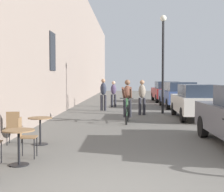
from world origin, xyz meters
TOP-DOWN VIEW (x-y plane):
  - building_facade_left at (-3.45, 14.00)m, footprint 0.54×68.00m
  - cafe_table_near at (-2.08, 1.56)m, footprint 0.64×0.64m
  - cafe_chair_near_toward_street at (-2.15, 2.20)m, footprint 0.41×0.41m
  - cafe_table_mid at (-2.19, 3.69)m, footprint 0.64×0.64m
  - cafe_chair_mid_toward_street at (-2.87, 3.62)m, footprint 0.43×0.43m
  - cyclist_on_bicycle at (0.14, 8.33)m, footprint 0.52×1.76m
  - pedestrian_near at (0.86, 11.08)m, footprint 0.36×0.26m
  - pedestrian_mid at (-1.14, 13.23)m, footprint 0.38×0.30m
  - pedestrian_far at (-0.67, 15.57)m, footprint 0.36×0.26m
  - street_lamp at (1.93, 11.85)m, footprint 0.32×0.32m
  - parked_car_second at (3.17, 9.62)m, footprint 1.84×4.25m
  - parked_car_third at (3.26, 15.40)m, footprint 1.95×4.41m
  - parked_car_fourth at (3.13, 20.64)m, footprint 1.91×4.38m

SIDE VIEW (x-z plane):
  - cafe_chair_near_toward_street at x=-2.15m, z-range 0.07..0.96m
  - cafe_chair_mid_toward_street at x=-2.87m, z-range 0.07..0.96m
  - cafe_table_near at x=-2.08m, z-range 0.16..0.88m
  - cafe_table_mid at x=-2.19m, z-range 0.16..0.88m
  - parked_car_second at x=3.17m, z-range 0.03..1.53m
  - parked_car_fourth at x=3.13m, z-range 0.03..1.57m
  - parked_car_third at x=3.26m, z-range 0.03..1.58m
  - cyclist_on_bicycle at x=0.14m, z-range -0.06..1.68m
  - pedestrian_far at x=-0.67m, z-range 0.10..1.70m
  - pedestrian_near at x=0.86m, z-range 0.11..1.79m
  - pedestrian_mid at x=-1.14m, z-range 0.11..1.86m
  - street_lamp at x=1.93m, z-range 0.66..5.56m
  - building_facade_left at x=-3.45m, z-range 0.00..8.50m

